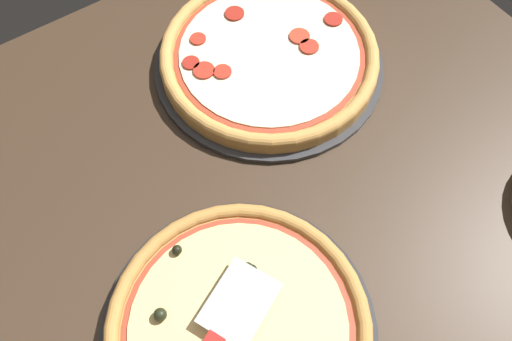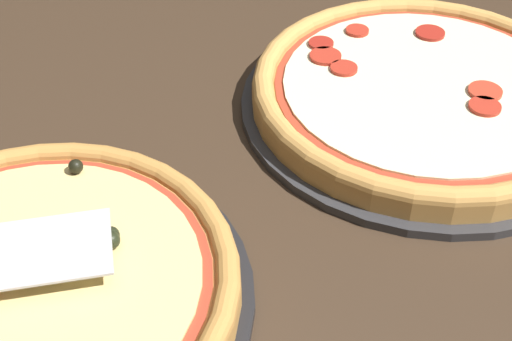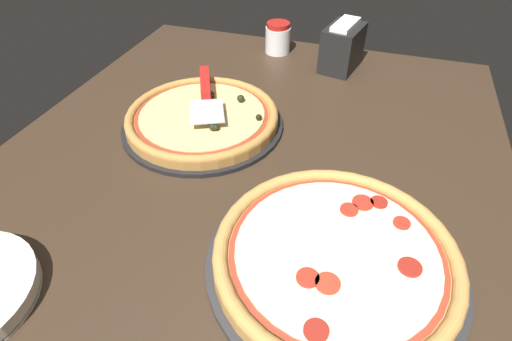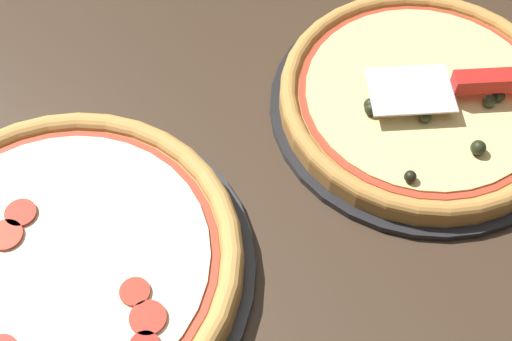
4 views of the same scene
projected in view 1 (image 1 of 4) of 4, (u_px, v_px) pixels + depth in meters
The scene contains 5 objects.
ground_plane at pixel (243, 219), 76.00cm from camera, with size 127.87×105.09×3.60cm, color #38281C.
pizza_pan_front at pixel (239, 331), 65.91cm from camera, with size 36.64×36.64×1.00cm, color black.
pizza_front at pixel (238, 327), 64.09cm from camera, with size 34.44×34.44×4.15cm.
pizza_pan_back at pixel (269, 64), 87.56cm from camera, with size 40.05×40.05×1.00cm, color #2D2D30.
pizza_back at pixel (269, 55), 85.62cm from camera, with size 37.65×37.65×3.33cm.
Camera 1 is at (-15.11, -25.62, 68.56)cm, focal length 35.00 mm.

